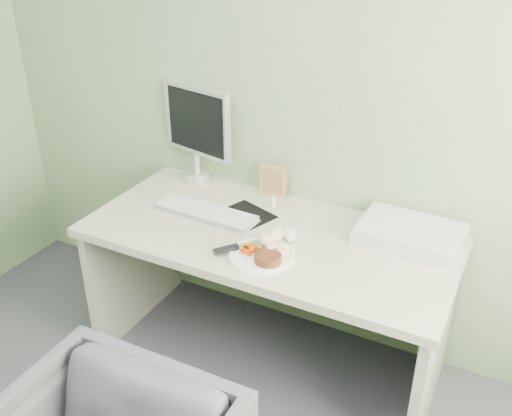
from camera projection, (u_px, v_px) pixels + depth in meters
The scene contains 14 objects.
wall_back at pixel (308, 70), 2.47m from camera, with size 3.50×3.50×0.00m, color gray.
desk at pixel (268, 267), 2.55m from camera, with size 1.60×0.75×0.73m.
plate at pixel (262, 256), 2.29m from camera, with size 0.27×0.27×0.01m, color white.
steak at pixel (268, 258), 2.23m from camera, with size 0.11×0.11×0.03m, color black.
potato_pile at pixel (273, 243), 2.29m from camera, with size 0.13×0.09×0.07m, color tan.
carrot_heap at pixel (250, 248), 2.29m from camera, with size 0.06×0.05×0.04m, color #F95205.
steak_knife at pixel (236, 247), 2.31m from camera, with size 0.19×0.23×0.02m.
mousepad at pixel (245, 215), 2.59m from camera, with size 0.23×0.20×0.00m, color black.
keyboard at pixel (206, 212), 2.59m from camera, with size 0.48×0.14×0.02m, color white.
computer_mouse at pixel (289, 234), 2.42m from camera, with size 0.06×0.11×0.04m, color white.
photo_frame at pixel (273, 181), 2.73m from camera, with size 0.13×0.02×0.17m, color #9F694A.
eyedrop_bottle at pixel (273, 201), 2.66m from camera, with size 0.02×0.02×0.06m.
scanner at pixel (410, 234), 2.38m from camera, with size 0.43×0.29×0.07m, color silver.
monitor at pixel (197, 129), 2.80m from camera, with size 0.41×0.15×0.49m.
Camera 1 is at (0.92, -0.29, 1.98)m, focal length 40.00 mm.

